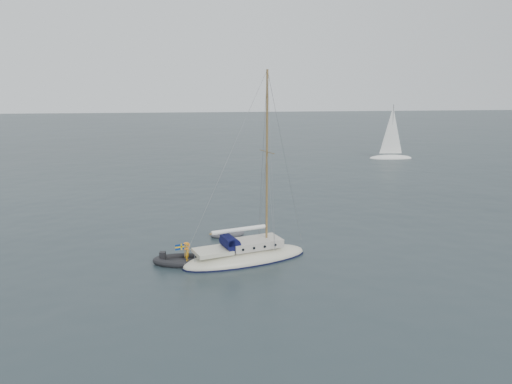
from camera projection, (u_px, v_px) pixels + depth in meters
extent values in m
plane|color=black|center=(292.00, 245.00, 33.76)|extent=(300.00, 300.00, 0.00)
ellipsoid|color=beige|center=(246.00, 259.00, 30.78)|extent=(8.04, 2.50, 1.34)
cube|color=beige|center=(256.00, 244.00, 30.66)|extent=(3.21, 1.70, 0.49)
cube|color=beige|center=(211.00, 248.00, 30.36)|extent=(2.14, 1.70, 0.22)
cylinder|color=#0B0D35|center=(229.00, 241.00, 30.40)|extent=(0.86, 1.47, 0.86)
cube|color=#0B0D35|center=(226.00, 239.00, 30.34)|extent=(0.40, 1.47, 0.36)
cylinder|color=olive|center=(269.00, 162.00, 29.64)|extent=(0.13, 0.13, 10.72)
cylinder|color=olive|center=(269.00, 153.00, 29.53)|extent=(0.04, 1.96, 0.04)
cylinder|color=olive|center=(238.00, 230.00, 30.32)|extent=(3.75, 0.09, 0.09)
cylinder|color=white|center=(238.00, 229.00, 30.31)|extent=(3.49, 0.25, 0.25)
cylinder|color=gray|center=(187.00, 243.00, 30.10)|extent=(0.04, 1.96, 0.04)
torus|color=orange|center=(186.00, 240.00, 30.61)|extent=(0.48, 0.09, 0.48)
cylinder|color=olive|center=(182.00, 245.00, 30.08)|extent=(0.03, 0.03, 0.80)
cube|color=navy|center=(177.00, 240.00, 29.99)|extent=(0.54, 0.02, 0.34)
cube|color=#EDB107|center=(177.00, 240.00, 29.99)|extent=(0.55, 0.03, 0.08)
cube|color=#EDB107|center=(179.00, 240.00, 30.00)|extent=(0.08, 0.03, 0.36)
cylinder|color=black|center=(236.00, 240.00, 31.35)|extent=(0.16, 0.05, 0.16)
cylinder|color=black|center=(238.00, 249.00, 29.69)|extent=(0.16, 0.05, 0.16)
cylinder|color=black|center=(247.00, 240.00, 31.43)|extent=(0.16, 0.05, 0.16)
cylinder|color=black|center=(250.00, 249.00, 29.77)|extent=(0.16, 0.05, 0.16)
cylinder|color=black|center=(258.00, 240.00, 31.52)|extent=(0.16, 0.05, 0.16)
cylinder|color=black|center=(262.00, 248.00, 29.86)|extent=(0.16, 0.05, 0.16)
cylinder|color=black|center=(269.00, 239.00, 31.61)|extent=(0.16, 0.05, 0.16)
cylinder|color=black|center=(274.00, 248.00, 29.94)|extent=(0.16, 0.05, 0.16)
cube|color=#4B4A4F|center=(227.00, 235.00, 35.65)|extent=(1.50, 0.62, 0.09)
cube|color=black|center=(184.00, 261.00, 30.26)|extent=(2.40, 1.00, 0.12)
cube|color=black|center=(162.00, 258.00, 30.04)|extent=(0.35, 0.35, 0.60)
imported|color=orange|center=(187.00, 252.00, 30.15)|extent=(0.28, 0.42, 1.16)
ellipsoid|color=white|center=(391.00, 158.00, 71.45)|extent=(6.14, 2.05, 1.02)
cylinder|color=gray|center=(392.00, 130.00, 70.57)|extent=(0.10, 0.10, 7.17)
cone|color=white|center=(392.00, 130.00, 70.56)|extent=(3.28, 3.28, 6.65)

